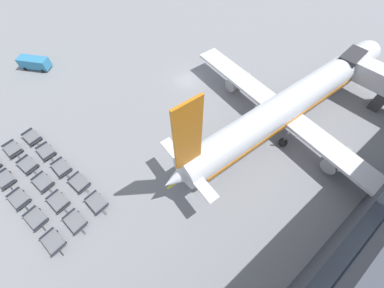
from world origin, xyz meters
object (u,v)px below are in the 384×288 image
at_px(baggage_dolly_row_mid_b_col_b, 46,152).
at_px(baggage_dolly_row_mid_b_col_d, 80,183).
at_px(baggage_dolly_row_near_col_d, 36,218).
at_px(baggage_dolly_row_mid_a_col_d, 59,202).
at_px(baggage_dolly_row_near_col_b, 5,179).
at_px(baggage_dolly_row_mid_a_col_b, 28,165).
at_px(baggage_dolly_row_near_col_c, 19,199).
at_px(airplane, 289,105).
at_px(baggage_dolly_row_mid_b_col_e, 97,203).
at_px(baggage_dolly_row_mid_a_col_a, 13,149).
at_px(baggage_dolly_row_mid_b_col_a, 32,137).
at_px(baggage_dolly_row_mid_a_col_c, 43,182).
at_px(baggage_dolly_row_near_col_e, 54,242).
at_px(baggage_dolly_row_mid_a_col_e, 76,221).
at_px(service_van, 34,63).
at_px(baggage_dolly_row_mid_b_col_c, 62,168).

bearing_deg(baggage_dolly_row_mid_b_col_b, baggage_dolly_row_mid_b_col_d, 12.33).
xyz_separation_m(baggage_dolly_row_near_col_d, baggage_dolly_row_mid_a_col_d, (-0.32, 2.74, 0.00)).
relative_size(baggage_dolly_row_near_col_b, baggage_dolly_row_mid_a_col_b, 0.99).
height_order(baggage_dolly_row_near_col_c, baggage_dolly_row_mid_b_col_b, same).
distance_m(airplane, baggage_dolly_row_mid_b_col_d, 29.10).
xyz_separation_m(baggage_dolly_row_near_col_c, baggage_dolly_row_near_col_d, (3.57, 0.75, 0.00)).
relative_size(baggage_dolly_row_mid_b_col_b, baggage_dolly_row_mid_b_col_e, 1.00).
xyz_separation_m(airplane, baggage_dolly_row_mid_a_col_a, (-19.63, -32.33, -3.11)).
xyz_separation_m(baggage_dolly_row_mid_a_col_a, baggage_dolly_row_mid_b_col_a, (-0.36, 2.70, 0.00)).
distance_m(baggage_dolly_row_mid_a_col_c, baggage_dolly_row_mid_b_col_e, 7.69).
bearing_deg(baggage_dolly_row_mid_b_col_d, baggage_dolly_row_mid_b_col_a, -168.24).
distance_m(baggage_dolly_row_near_col_d, baggage_dolly_row_mid_a_col_b, 7.79).
bearing_deg(baggage_dolly_row_near_col_c, baggage_dolly_row_near_col_e, 10.50).
bearing_deg(baggage_dolly_row_mid_a_col_a, baggage_dolly_row_mid_a_col_e, 9.91).
distance_m(service_van, baggage_dolly_row_mid_b_col_b, 19.72).
bearing_deg(baggage_dolly_row_mid_a_col_d, baggage_dolly_row_mid_a_col_e, 9.49).
relative_size(baggage_dolly_row_near_col_d, baggage_dolly_row_mid_b_col_b, 1.01).
height_order(service_van, baggage_dolly_row_mid_a_col_a, service_van).
relative_size(baggage_dolly_row_near_col_c, baggage_dolly_row_mid_a_col_c, 1.00).
height_order(baggage_dolly_row_mid_a_col_a, baggage_dolly_row_mid_b_col_c, same).
bearing_deg(baggage_dolly_row_near_col_b, baggage_dolly_row_mid_b_col_a, 132.75).
distance_m(baggage_dolly_row_mid_a_col_d, baggage_dolly_row_mid_b_col_c, 4.64).
bearing_deg(baggage_dolly_row_near_col_b, airplane, 65.65).
xyz_separation_m(baggage_dolly_row_mid_a_col_b, baggage_dolly_row_mid_a_col_c, (3.68, 0.65, 0.00)).
distance_m(baggage_dolly_row_mid_a_col_a, baggage_dolly_row_mid_a_col_b, 3.85).
distance_m(baggage_dolly_row_near_col_d, baggage_dolly_row_mid_a_col_d, 2.76).
relative_size(baggage_dolly_row_mid_a_col_e, baggage_dolly_row_mid_b_col_e, 1.00).
distance_m(airplane, baggage_dolly_row_mid_a_col_a, 37.95).
bearing_deg(baggage_dolly_row_mid_b_col_c, service_van, 168.82).
height_order(baggage_dolly_row_mid_b_col_b, baggage_dolly_row_mid_b_col_d, same).
bearing_deg(baggage_dolly_row_mid_b_col_e, baggage_dolly_row_near_col_b, -143.12).
relative_size(airplane, service_van, 8.02).
height_order(airplane, baggage_dolly_row_near_col_c, airplane).
bearing_deg(baggage_dolly_row_mid_a_col_b, baggage_dolly_row_near_col_c, -30.04).
bearing_deg(baggage_dolly_row_near_col_e, baggage_dolly_row_near_col_b, -170.27).
xyz_separation_m(airplane, baggage_dolly_row_mid_b_col_d, (-9.28, -27.41, -3.11)).
height_order(baggage_dolly_row_near_col_b, baggage_dolly_row_mid_a_col_c, same).
relative_size(baggage_dolly_row_near_col_b, baggage_dolly_row_mid_b_col_d, 1.00).
bearing_deg(baggage_dolly_row_mid_b_col_e, baggage_dolly_row_near_col_c, -131.85).
distance_m(baggage_dolly_row_mid_a_col_c, baggage_dolly_row_mid_b_col_b, 4.62).
bearing_deg(baggage_dolly_row_near_col_e, baggage_dolly_row_mid_b_col_c, 152.77).
height_order(baggage_dolly_row_near_col_b, baggage_dolly_row_mid_b_col_c, same).
relative_size(baggage_dolly_row_mid_a_col_a, baggage_dolly_row_mid_b_col_b, 1.01).
distance_m(baggage_dolly_row_near_col_e, baggage_dolly_row_mid_b_col_b, 12.37).
height_order(airplane, baggage_dolly_row_near_col_b, airplane).
height_order(baggage_dolly_row_mid_a_col_e, baggage_dolly_row_mid_b_col_a, same).
bearing_deg(baggage_dolly_row_mid_a_col_b, baggage_dolly_row_mid_a_col_c, 10.03).
bearing_deg(baggage_dolly_row_near_col_e, airplane, 82.06).
bearing_deg(baggage_dolly_row_near_col_d, airplane, 76.03).
relative_size(service_van, baggage_dolly_row_mid_a_col_b, 1.54).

